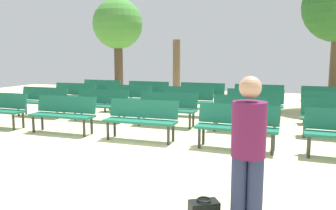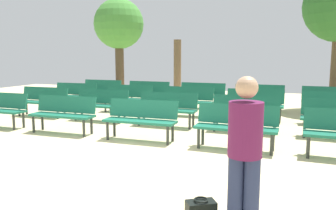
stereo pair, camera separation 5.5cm
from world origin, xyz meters
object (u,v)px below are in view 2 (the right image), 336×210
bench_r1_c0 (43,100)px  tree_0 (119,25)px  bench_r3_c1 (148,92)px  tree_3 (177,68)px  bench_r0_c1 (64,112)px  bench_r2_c3 (255,103)px  bench_r1_c2 (167,107)px  bench_r2_c4 (334,106)px  bench_r3_c2 (202,94)px  bench_r0_c2 (141,117)px  bench_r0_c3 (236,124)px  bench_r1_c1 (101,103)px  bench_r3_c4 (329,99)px  visitor_with_backpack (245,147)px  bench_r3_c3 (259,96)px  bench_r2_c1 (128,97)px  bench_r3_c0 (101,90)px  bench_r2_c0 (74,94)px  bench_r2_c2 (187,99)px  bench_r1_c3 (245,111)px

bench_r1_c0 → tree_0: size_ratio=0.36×
bench_r3_c1 → tree_3: size_ratio=0.64×
bench_r0_c1 → bench_r2_c3: size_ratio=1.00×
bench_r1_c2 → bench_r2_c4: 4.42m
bench_r3_c1 → bench_r3_c2: size_ratio=1.00×
bench_r0_c1 → bench_r0_c2: (2.03, -0.00, 0.00)m
bench_r0_c3 → bench_r1_c1: size_ratio=1.00×
bench_r0_c3 → bench_r3_c4: 5.28m
bench_r2_c3 → bench_r3_c4: same height
bench_r1_c0 → bench_r1_c1: size_ratio=1.01×
bench_r0_c2 → visitor_with_backpack: (2.69, -3.30, 0.43)m
bench_r2_c4 → bench_r0_c1: bearing=-153.5°
bench_r3_c1 → bench_r3_c4: same height
bench_r3_c3 → visitor_with_backpack: size_ratio=0.97×
bench_r0_c3 → bench_r3_c3: same height
bench_r1_c0 → bench_r2_c1: size_ratio=1.00×
bench_r2_c4 → bench_r3_c4: (0.01, 1.60, 0.00)m
bench_r1_c2 → bench_r3_c2: size_ratio=1.00×
bench_r3_c3 → bench_r2_c4: bearing=-38.1°
bench_r2_c1 → bench_r3_c3: 4.31m
bench_r1_c1 → tree_0: bearing=113.9°
bench_r0_c2 → bench_r3_c2: same height
bench_r3_c4 → tree_3: (-5.96, 2.98, 0.75)m
bench_r2_c1 → bench_r3_c0: same height
bench_r1_c0 → bench_r2_c0: bearing=89.3°
bench_r2_c3 → bench_r3_c3: (-0.06, 1.67, 0.00)m
bench_r0_c3 → bench_r1_c2: 2.64m
tree_0 → bench_r3_c2: bearing=-33.1°
bench_r1_c2 → bench_r3_c1: size_ratio=1.00×
bench_r2_c2 → bench_r3_c1: size_ratio=1.00×
bench_r1_c1 → bench_r3_c2: (2.08, 3.26, 0.00)m
bench_r2_c4 → tree_0: bearing=149.9°
bench_r2_c2 → bench_r3_c4: bearing=20.1°
bench_r1_c3 → bench_r3_c0: bearing=150.5°
bench_r2_c3 → bench_r2_c1: bearing=179.2°
bench_r2_c4 → tree_3: bearing=140.8°
bench_r1_c2 → tree_3: (-1.84, 6.23, 0.75)m
bench_r0_c1 → bench_r1_c1: (0.01, 1.66, 0.00)m
bench_r2_c3 → tree_0: bearing=143.9°
bench_r2_c4 → bench_r3_c4: same height
bench_r1_c0 → bench_r2_c1: bearing=36.7°
bench_r0_c3 → tree_3: size_ratio=0.64×
bench_r1_c3 → bench_r3_c1: size_ratio=1.00×
bench_r0_c2 → bench_r1_c3: 2.59m
bench_r0_c3 → visitor_with_backpack: bearing=-78.9°
bench_r1_c1 → tree_3: 6.23m
visitor_with_backpack → bench_r1_c2: bearing=-61.7°
bench_r2_c2 → bench_r2_c3: size_ratio=1.00×
bench_r3_c4 → tree_3: bearing=154.0°
bench_r2_c1 → bench_r0_c1: bearing=-91.3°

